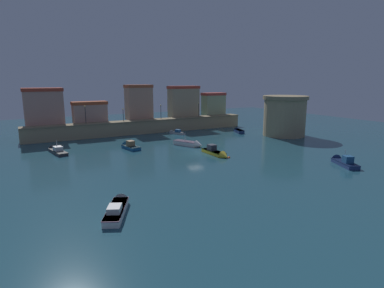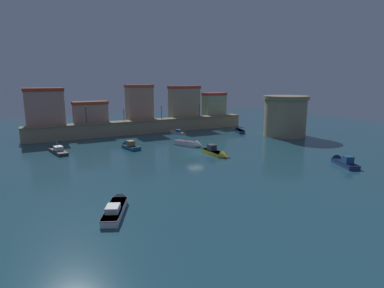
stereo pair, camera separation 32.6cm
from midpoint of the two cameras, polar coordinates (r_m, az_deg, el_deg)
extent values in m
plane|color=#1E4756|center=(54.33, 0.79, -1.77)|extent=(139.83, 139.83, 0.00)
cube|color=#9E8966|center=(76.34, -8.35, 3.08)|extent=(52.98, 3.09, 2.92)
cube|color=#817053|center=(76.13, -8.39, 4.26)|extent=(52.98, 3.39, 0.24)
cube|color=tan|center=(75.36, -25.01, 5.90)|extent=(7.72, 4.88, 7.20)
cube|color=#A73828|center=(75.15, -25.26, 8.89)|extent=(8.03, 5.08, 0.70)
cube|color=tan|center=(75.80, -17.75, 5.27)|extent=(7.40, 3.17, 4.10)
cube|color=#A3482A|center=(75.60, -17.86, 7.08)|extent=(7.70, 3.30, 0.70)
cube|color=tan|center=(79.00, -9.37, 7.23)|extent=(6.07, 3.85, 7.74)
cube|color=#AC5031|center=(78.81, -9.47, 10.29)|extent=(6.31, 4.00, 0.70)
cube|color=tan|center=(83.44, -1.30, 7.46)|extent=(7.93, 3.09, 7.35)
cube|color=#B73B2D|center=(83.26, -1.31, 10.22)|extent=(8.25, 3.22, 0.70)
cube|color=#98A57B|center=(88.27, 4.13, 7.02)|extent=(6.06, 3.35, 5.42)
cube|color=#AD3D36|center=(88.09, 4.16, 9.01)|extent=(6.31, 3.48, 0.70)
cylinder|color=#9E8966|center=(74.64, 16.60, 4.59)|extent=(9.26, 9.26, 8.21)
cylinder|color=#867556|center=(74.27, 16.80, 8.04)|extent=(10.00, 10.00, 0.80)
cylinder|color=black|center=(72.46, -18.48, 4.96)|extent=(0.12, 0.12, 3.59)
sphere|color=#F9D172|center=(72.29, -18.58, 6.49)|extent=(0.32, 0.32, 0.32)
cylinder|color=black|center=(74.39, -12.10, 5.09)|extent=(0.12, 0.12, 2.66)
sphere|color=#F9D172|center=(74.25, -12.15, 6.22)|extent=(0.32, 0.32, 0.32)
cylinder|color=black|center=(77.51, -5.42, 5.72)|extent=(0.12, 0.12, 3.15)
sphere|color=#F9D172|center=(77.36, -5.44, 6.99)|extent=(0.32, 0.32, 0.32)
cylinder|color=black|center=(82.21, 1.45, 6.15)|extent=(0.12, 0.12, 3.31)
sphere|color=#F9D172|center=(82.07, 1.45, 7.41)|extent=(0.32, 0.32, 0.32)
cube|color=white|center=(61.24, -0.95, 0.15)|extent=(3.69, 5.25, 0.85)
cone|color=white|center=(59.42, 1.47, -0.20)|extent=(2.07, 1.96, 1.63)
cube|color=slate|center=(61.16, -0.95, 0.50)|extent=(3.76, 5.36, 0.08)
cylinder|color=#B2B2B7|center=(61.12, -1.09, 1.29)|extent=(0.08, 0.08, 1.60)
cube|color=navy|center=(51.94, 26.11, -3.25)|extent=(3.63, 5.30, 0.61)
cone|color=navy|center=(54.63, 24.47, -2.42)|extent=(2.04, 1.94, 1.61)
cube|color=#0D1A39|center=(51.88, 26.14, -2.97)|extent=(3.71, 5.41, 0.08)
cube|color=navy|center=(51.24, 26.53, -2.54)|extent=(1.61, 1.66, 1.02)
cylinder|color=#B2B2B7|center=(51.88, 26.10, -1.92)|extent=(0.08, 0.08, 1.76)
cube|color=gold|center=(54.18, 4.09, -1.53)|extent=(1.70, 5.37, 0.57)
cone|color=gold|center=(51.52, 6.12, -2.25)|extent=(1.56, 1.42, 1.54)
cube|color=#4F6711|center=(54.13, 4.10, -1.28)|extent=(1.73, 5.48, 0.08)
cube|color=#333842|center=(54.49, 3.77, -0.61)|extent=(1.20, 1.42, 0.99)
cube|color=silver|center=(74.28, -2.44, 2.01)|extent=(2.55, 3.97, 0.49)
cone|color=silver|center=(75.86, -3.79, 2.20)|extent=(1.44, 1.41, 1.11)
cube|color=slate|center=(74.24, -2.44, 2.17)|extent=(2.60, 4.05, 0.08)
cube|color=navy|center=(74.08, -2.34, 2.42)|extent=(1.31, 1.47, 0.60)
cube|color=#195689|center=(59.04, -10.78, -0.60)|extent=(2.54, 4.49, 0.61)
cone|color=#195689|center=(61.35, -11.96, -0.19)|extent=(1.89, 1.48, 1.70)
cube|color=#0A2C38|center=(58.98, -10.79, -0.35)|extent=(2.59, 4.58, 0.08)
cube|color=olive|center=(59.00, -10.87, 0.15)|extent=(1.37, 1.61, 0.93)
cube|color=#99B7C6|center=(59.61, -11.20, 0.30)|extent=(1.01, 0.25, 0.56)
cube|color=navy|center=(76.66, 8.73, 2.28)|extent=(2.37, 3.85, 0.74)
cone|color=navy|center=(78.74, 8.15, 2.54)|extent=(1.57, 1.34, 1.34)
cube|color=#141C3A|center=(76.61, 8.74, 2.53)|extent=(2.42, 3.92, 0.08)
cube|color=#333338|center=(59.32, -22.87, -1.30)|extent=(2.65, 6.18, 0.52)
cone|color=#333338|center=(62.77, -23.82, -0.71)|extent=(1.72, 1.65, 1.49)
cube|color=black|center=(59.28, -22.88, -1.09)|extent=(2.70, 6.30, 0.08)
cube|color=silver|center=(59.09, -22.88, -0.72)|extent=(1.58, 1.90, 0.74)
cube|color=#99B7C6|center=(59.88, -23.12, -0.55)|extent=(1.15, 0.27, 0.45)
cylinder|color=#B2B2B7|center=(59.42, -23.05, -0.14)|extent=(0.08, 0.08, 1.82)
cube|color=white|center=(31.19, -13.49, -11.74)|extent=(3.85, 5.85, 0.66)
cone|color=white|center=(34.41, -12.42, -9.44)|extent=(1.90, 1.88, 1.43)
cube|color=#845675|center=(31.08, -13.52, -11.24)|extent=(3.92, 5.96, 0.08)
cube|color=silver|center=(30.22, -13.83, -11.28)|extent=(1.75, 1.96, 0.55)
sphere|color=#EA4C19|center=(51.80, 6.83, -2.52)|extent=(0.48, 0.48, 0.48)
camera|label=1|loc=(0.16, -89.83, 0.03)|focal=29.49mm
camera|label=2|loc=(0.16, 90.17, -0.03)|focal=29.49mm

